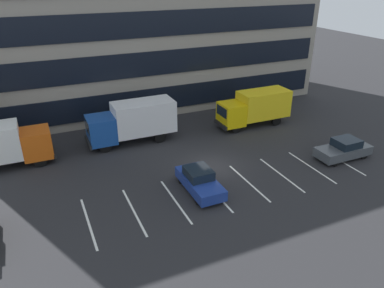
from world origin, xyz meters
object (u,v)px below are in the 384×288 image
at_px(sedan_charcoal, 344,149).
at_px(sedan_navy, 200,181).
at_px(box_truck_yellow_all, 255,107).
at_px(box_truck_blue, 133,120).

relative_size(sedan_charcoal, sedan_navy, 1.01).
bearing_deg(sedan_navy, box_truck_yellow_all, 40.79).
bearing_deg(sedan_charcoal, box_truck_yellow_all, 106.80).
relative_size(box_truck_blue, sedan_navy, 1.71).
distance_m(box_truck_yellow_all, sedan_charcoal, 9.30).
relative_size(box_truck_yellow_all, sedan_navy, 1.60).
xyz_separation_m(sedan_charcoal, sedan_navy, (-12.54, 0.33, -0.01)).
xyz_separation_m(box_truck_blue, sedan_navy, (1.82, -9.54, -1.23)).
bearing_deg(sedan_charcoal, box_truck_blue, 145.52).
height_order(box_truck_yellow_all, sedan_navy, box_truck_yellow_all).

